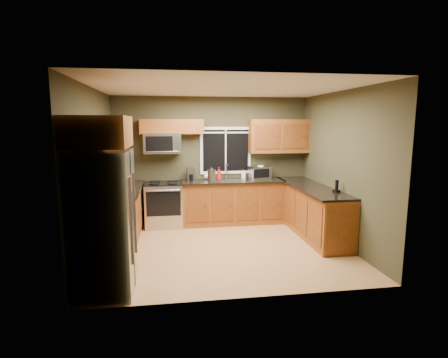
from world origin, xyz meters
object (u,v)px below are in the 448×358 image
object	(u,v)px
coffee_maker	(191,175)
soap_bottle_a	(219,174)
kettle	(212,175)
microwave	(163,143)
cordless_phone	(337,189)
soap_bottle_b	(243,174)
toaster_oven	(260,172)
paper_towel_roll	(261,172)
soap_bottle_c	(206,176)
refrigerator	(103,222)
range	(164,204)

from	to	relation	value
coffee_maker	soap_bottle_a	xyz separation A→B (m)	(0.60, -0.04, 0.01)
kettle	microwave	bearing A→B (deg)	170.57
cordless_phone	soap_bottle_b	bearing A→B (deg)	126.25
toaster_oven	soap_bottle_b	world-z (taller)	toaster_oven
paper_towel_roll	soap_bottle_c	world-z (taller)	paper_towel_roll
refrigerator	microwave	size ratio (longest dim) A/B	2.37
range	kettle	distance (m)	1.17
microwave	cordless_phone	bearing A→B (deg)	-29.29
toaster_oven	cordless_phone	world-z (taller)	toaster_oven
refrigerator	microwave	world-z (taller)	microwave
soap_bottle_c	cordless_phone	xyz separation A→B (m)	(2.11, -1.79, -0.01)
refrigerator	soap_bottle_c	bearing A→B (deg)	61.85
kettle	paper_towel_roll	distance (m)	1.08
range	refrigerator	bearing A→B (deg)	-103.97
cordless_phone	refrigerator	bearing A→B (deg)	-162.03
toaster_oven	kettle	distance (m)	1.09
refrigerator	paper_towel_roll	world-z (taller)	refrigerator
kettle	soap_bottle_b	size ratio (longest dim) A/B	1.61
range	kettle	world-z (taller)	kettle
toaster_oven	paper_towel_roll	bearing A→B (deg)	-86.91
toaster_oven	soap_bottle_a	world-z (taller)	soap_bottle_a
coffee_maker	soap_bottle_c	distance (m)	0.37
refrigerator	soap_bottle_c	distance (m)	3.40
coffee_maker	kettle	size ratio (longest dim) A/B	0.89
kettle	soap_bottle_a	size ratio (longest dim) A/B	1.08
microwave	toaster_oven	bearing A→B (deg)	0.29
kettle	paper_towel_roll	bearing A→B (deg)	4.96
paper_towel_roll	microwave	bearing A→B (deg)	178.01
coffee_maker	kettle	distance (m)	0.45
coffee_maker	soap_bottle_b	xyz separation A→B (m)	(1.16, 0.09, -0.03)
soap_bottle_c	cordless_phone	distance (m)	2.77
coffee_maker	soap_bottle_a	distance (m)	0.60
soap_bottle_c	coffee_maker	bearing A→B (deg)	-161.75
toaster_oven	coffee_maker	size ratio (longest dim) A/B	1.91
microwave	refrigerator	bearing A→B (deg)	-103.34
microwave	cordless_phone	size ratio (longest dim) A/B	3.49
refrigerator	soap_bottle_a	size ratio (longest dim) A/B	6.53
range	soap_bottle_c	world-z (taller)	soap_bottle_c
kettle	range	bearing A→B (deg)	178.28
range	paper_towel_roll	size ratio (longest dim) A/B	2.85
soap_bottle_b	cordless_phone	world-z (taller)	cordless_phone
toaster_oven	cordless_phone	xyz separation A→B (m)	(0.95, -1.71, -0.07)
soap_bottle_a	soap_bottle_b	world-z (taller)	soap_bottle_a
range	soap_bottle_b	xyz separation A→B (m)	(1.73, 0.21, 0.56)
microwave	soap_bottle_a	size ratio (longest dim) A/B	2.76
refrigerator	kettle	world-z (taller)	refrigerator
soap_bottle_a	coffee_maker	bearing A→B (deg)	175.77
soap_bottle_a	kettle	bearing A→B (deg)	-148.86
refrigerator	soap_bottle_a	world-z (taller)	refrigerator
paper_towel_roll	soap_bottle_c	bearing A→B (deg)	171.85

